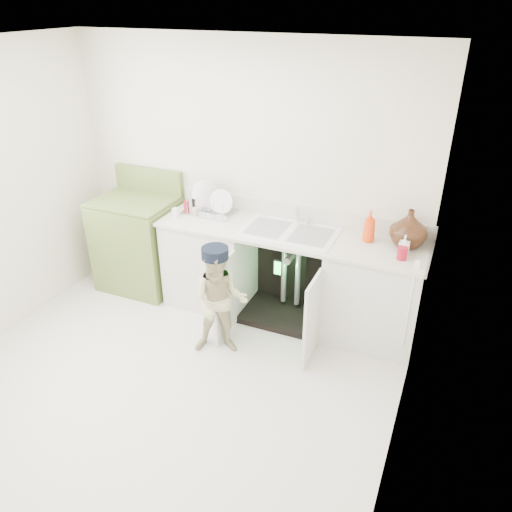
% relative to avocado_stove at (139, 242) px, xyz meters
% --- Properties ---
extents(ground, '(3.50, 3.50, 0.00)m').
position_rel_avocado_stove_xyz_m(ground, '(1.08, -1.18, -0.50)').
color(ground, beige).
rests_on(ground, ground).
extents(room_shell, '(6.00, 5.50, 1.26)m').
position_rel_avocado_stove_xyz_m(room_shell, '(1.08, -1.18, 0.75)').
color(room_shell, '#EDE3CB').
rests_on(room_shell, ground).
extents(counter_run, '(2.44, 1.02, 1.22)m').
position_rel_avocado_stove_xyz_m(counter_run, '(1.66, 0.03, -0.02)').
color(counter_run, silver).
rests_on(counter_run, ground).
extents(avocado_stove, '(0.78, 0.65, 1.21)m').
position_rel_avocado_stove_xyz_m(avocado_stove, '(0.00, 0.00, 0.00)').
color(avocado_stove, olive).
rests_on(avocado_stove, ground).
extents(repair_worker, '(0.70, 0.63, 0.99)m').
position_rel_avocado_stove_xyz_m(repair_worker, '(1.29, -0.69, 0.00)').
color(repair_worker, beige).
rests_on(repair_worker, ground).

